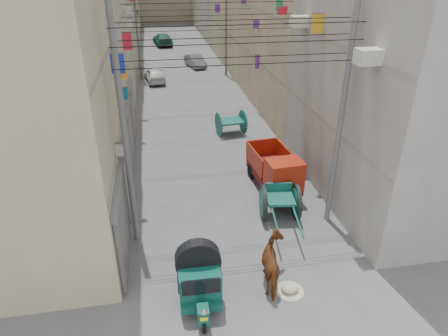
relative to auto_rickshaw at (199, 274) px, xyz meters
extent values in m
cube|color=gray|center=(-2.37, 5.24, 2.26)|extent=(0.25, 9.80, 0.18)
cube|color=gray|center=(-2.37, 5.24, 5.26)|extent=(0.25, 9.80, 0.18)
cube|color=#B2A898|center=(-6.25, 16.24, 5.06)|extent=(8.00, 12.00, 12.00)
cube|color=gray|center=(-2.37, 16.24, 2.26)|extent=(0.25, 11.76, 0.18)
cube|color=gray|center=(-2.37, 16.24, 5.26)|extent=(0.25, 11.76, 0.18)
cube|color=gray|center=(-2.37, 29.24, 2.26)|extent=(0.25, 13.72, 0.18)
cube|color=gray|center=(-2.37, 43.24, 2.26)|extent=(0.25, 13.72, 0.18)
cube|color=gray|center=(-2.37, 56.24, 2.26)|extent=(0.25, 11.76, 0.18)
cube|color=#9F9B95|center=(9.75, 5.24, 5.56)|extent=(8.00, 10.00, 13.00)
cube|color=gray|center=(5.87, 5.24, 2.26)|extent=(0.25, 9.80, 0.18)
cube|color=gray|center=(5.87, 5.24, 5.26)|extent=(0.25, 9.80, 0.18)
cube|color=tan|center=(9.75, 16.24, 5.06)|extent=(8.00, 12.00, 12.00)
cube|color=gray|center=(5.87, 16.24, 2.26)|extent=(0.25, 11.76, 0.18)
cube|color=gray|center=(5.87, 16.24, 5.26)|extent=(0.25, 11.76, 0.18)
cube|color=gray|center=(5.87, 29.24, 2.26)|extent=(0.25, 13.72, 0.18)
cube|color=gray|center=(5.87, 43.24, 2.26)|extent=(0.25, 13.72, 0.18)
cube|color=gray|center=(5.87, 56.24, 2.26)|extent=(0.25, 11.76, 0.18)
cube|color=#515156|center=(-2.17, 2.04, 0.36)|extent=(0.12, 3.00, 2.60)
cube|color=#5A5A5C|center=(-2.15, 2.04, 1.81)|extent=(0.18, 3.20, 0.25)
cube|color=#515156|center=(-2.17, 5.74, 0.36)|extent=(0.12, 3.00, 2.60)
cube|color=#5A5A5C|center=(-2.15, 5.74, 1.81)|extent=(0.18, 3.20, 0.25)
cube|color=#515156|center=(-2.17, 9.44, 0.36)|extent=(0.12, 3.00, 2.60)
cube|color=#5A5A5C|center=(-2.15, 9.44, 1.81)|extent=(0.18, 3.20, 0.25)
cube|color=#515156|center=(-2.17, 13.24, 0.36)|extent=(0.12, 3.00, 2.60)
cube|color=#5A5A5C|center=(-2.15, 13.24, 1.81)|extent=(0.18, 3.20, 0.25)
cube|color=#162C9A|center=(-2.11, 38.85, 2.68)|extent=(0.27, 0.08, 0.71)
cube|color=silver|center=(-2.03, 3.67, 2.41)|extent=(0.44, 0.08, 0.42)
cube|color=red|center=(-2.02, 13.04, 4.23)|extent=(0.45, 0.08, 0.84)
cube|color=#0B5A79|center=(-2.06, 7.00, 3.30)|extent=(0.38, 0.08, 0.44)
cube|color=#67278F|center=(5.54, 30.78, 3.91)|extent=(0.43, 0.08, 0.72)
cube|color=gold|center=(-2.09, 35.31, 2.73)|extent=(0.31, 0.08, 0.44)
cube|color=#67278F|center=(5.58, 16.26, 4.47)|extent=(0.35, 0.08, 0.45)
cube|color=orange|center=(-2.11, 9.26, 3.56)|extent=(0.28, 0.08, 0.52)
cube|color=#67278F|center=(5.62, 15.75, 2.28)|extent=(0.26, 0.08, 0.80)
cube|color=silver|center=(5.58, 6.61, 5.75)|extent=(0.34, 0.08, 0.55)
cube|color=#162C9A|center=(-2.01, 5.79, 4.73)|extent=(0.47, 0.08, 0.67)
cube|color=silver|center=(-2.05, 18.39, 5.20)|extent=(0.40, 0.08, 0.47)
cube|color=silver|center=(-2.09, 18.91, 4.30)|extent=(0.32, 0.08, 0.55)
cube|color=red|center=(5.51, 10.98, 5.79)|extent=(0.47, 0.08, 0.35)
cube|color=#1C9B4E|center=(5.59, 11.82, 6.13)|extent=(0.32, 0.08, 0.89)
cube|color=gold|center=(5.53, 6.53, 5.79)|extent=(0.44, 0.08, 0.69)
cube|color=#1C9B4E|center=(-2.31, 3.24, 2.06)|extent=(0.10, 3.20, 0.80)
cube|color=#67278F|center=(-2.31, 12.24, 2.06)|extent=(0.10, 3.20, 0.80)
cube|color=#67278F|center=(-2.31, 24.24, 2.06)|extent=(0.10, 3.20, 0.80)
cube|color=#162C9A|center=(-2.31, 36.24, 2.06)|extent=(0.10, 3.20, 0.80)
cube|color=gold|center=(5.81, 3.24, 2.06)|extent=(0.10, 3.20, 0.80)
cube|color=#1C9B4E|center=(5.81, 12.24, 2.06)|extent=(0.10, 3.20, 0.80)
cube|color=#0B5A79|center=(5.81, 24.24, 2.06)|extent=(0.10, 3.20, 0.80)
cube|color=silver|center=(5.81, 36.24, 2.06)|extent=(0.10, 3.20, 0.80)
cube|color=beige|center=(5.40, 2.24, 5.46)|extent=(0.70, 0.55, 0.45)
cube|color=beige|center=(5.40, 8.24, 5.66)|extent=(0.70, 0.55, 0.45)
cylinder|color=#5A5A5C|center=(-1.85, 3.24, 3.06)|extent=(0.20, 0.20, 8.00)
cylinder|color=#5A5A5C|center=(5.35, 3.24, 3.06)|extent=(0.20, 0.20, 8.00)
cylinder|color=#5A5A5C|center=(-1.85, 25.24, 3.06)|extent=(0.20, 0.20, 8.00)
cylinder|color=#5A5A5C|center=(5.35, 25.24, 3.06)|extent=(0.20, 0.20, 8.00)
cylinder|color=black|center=(1.75, 2.74, 5.26)|extent=(7.40, 0.02, 0.02)
cylinder|color=black|center=(1.75, 2.74, 5.86)|extent=(7.40, 0.02, 0.02)
cylinder|color=black|center=(1.75, 2.74, 6.36)|extent=(7.40, 0.02, 0.02)
cylinder|color=black|center=(1.75, 3.74, 5.26)|extent=(7.40, 0.02, 0.02)
cylinder|color=black|center=(1.75, 3.74, 5.86)|extent=(7.40, 0.02, 0.02)
cylinder|color=black|center=(1.75, 3.74, 6.36)|extent=(7.40, 0.02, 0.02)
cylinder|color=black|center=(1.75, 9.24, 5.26)|extent=(7.40, 0.02, 0.02)
cylinder|color=black|center=(1.75, 9.24, 5.86)|extent=(7.40, 0.02, 0.02)
cylinder|color=black|center=(1.75, 9.24, 6.36)|extent=(7.40, 0.02, 0.02)
cylinder|color=black|center=(1.75, 17.24, 5.26)|extent=(7.40, 0.02, 0.02)
cylinder|color=black|center=(-0.02, -1.16, -0.69)|extent=(0.12, 0.50, 0.50)
cylinder|color=black|center=(-0.48, 0.56, -0.69)|extent=(0.12, 0.50, 0.50)
cylinder|color=black|center=(0.50, 0.54, -0.69)|extent=(0.12, 0.50, 0.50)
cube|color=#0C443A|center=(0.00, 0.01, -0.51)|extent=(1.15, 1.72, 0.25)
cube|color=#0C443A|center=(-0.02, -1.11, -0.40)|extent=(0.32, 0.41, 0.49)
cylinder|color=silver|center=(-0.02, -1.32, -0.09)|extent=(0.16, 0.05, 0.16)
cube|color=#FFEE0E|center=(-0.02, -1.34, -0.31)|extent=(0.20, 0.03, 0.11)
cube|color=#0C443A|center=(0.00, 0.05, 0.00)|extent=(1.19, 1.54, 0.85)
cube|color=black|center=(-0.01, -0.73, 0.23)|extent=(1.03, 0.07, 0.49)
cube|color=black|center=(-0.59, 0.06, 0.09)|extent=(0.05, 1.08, 0.58)
cube|color=black|center=(0.59, 0.04, 0.09)|extent=(0.05, 1.08, 0.58)
cube|color=white|center=(-0.01, -0.75, -0.45)|extent=(1.12, 0.06, 0.05)
cylinder|color=black|center=(2.92, 3.75, -0.25)|extent=(0.33, 1.38, 1.38)
cylinder|color=#135347|center=(2.92, 3.75, -0.25)|extent=(0.31, 1.09, 1.07)
cylinder|color=#5A5A5C|center=(2.92, 3.75, -0.25)|extent=(0.24, 0.20, 0.18)
cylinder|color=black|center=(4.19, 3.58, -0.25)|extent=(0.33, 1.38, 1.38)
cylinder|color=#135347|center=(4.19, 3.58, -0.25)|extent=(0.31, 1.09, 1.07)
cylinder|color=#5A5A5C|center=(4.19, 3.58, -0.25)|extent=(0.24, 0.20, 0.18)
cylinder|color=#5A5A5C|center=(3.55, 3.66, -0.25)|extent=(1.33, 0.25, 0.08)
cube|color=#135347|center=(3.55, 3.66, -0.08)|extent=(1.16, 1.21, 0.10)
cube|color=#135347|center=(3.62, 4.15, 0.14)|extent=(1.03, 0.21, 0.34)
cylinder|color=#135347|center=(3.00, 2.50, -0.15)|extent=(0.36, 2.25, 0.07)
cylinder|color=#135347|center=(3.78, 2.39, -0.15)|extent=(0.36, 2.25, 0.07)
cylinder|color=black|center=(3.42, 4.82, -0.62)|extent=(0.23, 0.65, 0.64)
cylinder|color=black|center=(3.23, 6.95, -0.62)|extent=(0.23, 0.65, 0.64)
cylinder|color=black|center=(4.67, 4.93, -0.62)|extent=(0.23, 0.65, 0.64)
cylinder|color=black|center=(4.49, 7.06, -0.62)|extent=(0.23, 0.65, 0.64)
cube|color=#560D0C|center=(3.95, 5.94, -0.41)|extent=(1.68, 3.32, 0.34)
cube|color=maroon|center=(4.05, 4.83, 0.27)|extent=(1.49, 1.14, 1.21)
cube|color=black|center=(4.09, 4.37, 0.37)|extent=(1.26, 0.17, 0.53)
cube|color=#560D0C|center=(3.91, 6.47, -0.14)|extent=(1.64, 2.26, 0.12)
cube|color=maroon|center=(3.20, 6.41, 0.27)|extent=(0.24, 2.13, 0.83)
cube|color=maroon|center=(4.61, 6.53, 0.27)|extent=(0.24, 2.13, 0.83)
cube|color=maroon|center=(3.81, 7.52, 0.27)|extent=(1.46, 0.19, 0.83)
cylinder|color=#135347|center=(2.56, 12.10, -0.26)|extent=(0.24, 1.36, 1.36)
cylinder|color=#135347|center=(4.01, 12.28, -0.26)|extent=(0.24, 1.36, 1.36)
cube|color=#135347|center=(3.28, 12.19, -0.14)|extent=(1.43, 1.30, 0.10)
cylinder|color=#5A5A5C|center=(3.28, 12.19, -0.26)|extent=(1.51, 0.27, 0.08)
ellipsoid|color=#BEB49E|center=(2.72, -0.18, -0.81)|extent=(0.53, 0.43, 0.27)
imported|color=brown|center=(2.35, 0.24, -0.19)|extent=(0.99, 1.84, 1.49)
imported|color=silver|center=(-0.78, 24.11, -0.35)|extent=(1.88, 3.66, 1.19)
imported|color=#505552|center=(3.06, 28.69, -0.39)|extent=(1.92, 3.51, 1.10)
imported|color=#1C5345|center=(0.51, 40.03, -0.28)|extent=(2.37, 4.71, 1.31)
camera|label=1|loc=(-0.78, -8.66, 7.97)|focal=32.00mm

